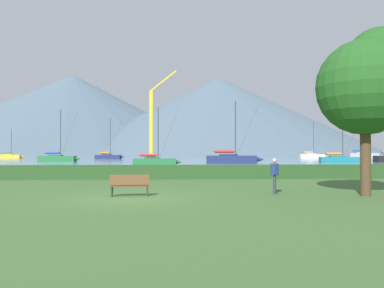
{
  "coord_description": "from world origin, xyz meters",
  "views": [
    {
      "loc": [
        1.84,
        -16.3,
        2.02
      ],
      "look_at": [
        6.23,
        69.38,
        3.42
      ],
      "focal_mm": 36.01,
      "sensor_mm": 36.0,
      "label": 1
    }
  ],
  "objects_px": {
    "sailboat_slip_4": "(363,155)",
    "park_bench_under_tree": "(130,184)",
    "sailboat_slip_5": "(10,156)",
    "sailboat_slip_8": "(232,159)",
    "sailboat_slip_6": "(340,159)",
    "dock_crane": "(152,128)",
    "sailboat_slip_2": "(155,161)",
    "person_standing_walker": "(275,173)",
    "park_tree": "(368,81)",
    "sailboat_slip_7": "(312,156)",
    "sailboat_slip_10": "(58,158)",
    "sailboat_slip_0": "(108,156)"
  },
  "relations": [
    {
      "from": "sailboat_slip_2",
      "to": "sailboat_slip_8",
      "type": "xyz_separation_m",
      "value": [
        11.44,
        7.24,
        0.18
      ]
    },
    {
      "from": "sailboat_slip_6",
      "to": "sailboat_slip_0",
      "type": "bearing_deg",
      "value": 153.32
    },
    {
      "from": "sailboat_slip_5",
      "to": "dock_crane",
      "type": "relative_size",
      "value": 0.36
    },
    {
      "from": "sailboat_slip_2",
      "to": "dock_crane",
      "type": "height_order",
      "value": "dock_crane"
    },
    {
      "from": "sailboat_slip_6",
      "to": "sailboat_slip_4",
      "type": "bearing_deg",
      "value": 69.61
    },
    {
      "from": "sailboat_slip_5",
      "to": "person_standing_walker",
      "type": "distance_m",
      "value": 95.49
    },
    {
      "from": "sailboat_slip_6",
      "to": "sailboat_slip_8",
      "type": "relative_size",
      "value": 0.78
    },
    {
      "from": "sailboat_slip_5",
      "to": "sailboat_slip_8",
      "type": "distance_m",
      "value": 66.25
    },
    {
      "from": "sailboat_slip_8",
      "to": "park_bench_under_tree",
      "type": "xyz_separation_m",
      "value": [
        -11.02,
        -41.59,
        -0.19
      ]
    },
    {
      "from": "sailboat_slip_0",
      "to": "sailboat_slip_7",
      "type": "distance_m",
      "value": 53.37
    },
    {
      "from": "park_bench_under_tree",
      "to": "park_tree",
      "type": "distance_m",
      "value": 11.46
    },
    {
      "from": "sailboat_slip_10",
      "to": "dock_crane",
      "type": "distance_m",
      "value": 25.17
    },
    {
      "from": "sailboat_slip_10",
      "to": "park_tree",
      "type": "relative_size",
      "value": 1.25
    },
    {
      "from": "sailboat_slip_6",
      "to": "person_standing_walker",
      "type": "relative_size",
      "value": 4.55
    },
    {
      "from": "sailboat_slip_8",
      "to": "sailboat_slip_7",
      "type": "bearing_deg",
      "value": 62.88
    },
    {
      "from": "sailboat_slip_2",
      "to": "person_standing_walker",
      "type": "bearing_deg",
      "value": -81.94
    },
    {
      "from": "park_bench_under_tree",
      "to": "sailboat_slip_0",
      "type": "bearing_deg",
      "value": 96.11
    },
    {
      "from": "sailboat_slip_6",
      "to": "park_tree",
      "type": "bearing_deg",
      "value": -102.45
    },
    {
      "from": "sailboat_slip_10",
      "to": "person_standing_walker",
      "type": "bearing_deg",
      "value": -63.83
    },
    {
      "from": "sailboat_slip_5",
      "to": "sailboat_slip_10",
      "type": "xyz_separation_m",
      "value": [
        21.29,
        -31.01,
        0.07
      ]
    },
    {
      "from": "person_standing_walker",
      "to": "dock_crane",
      "type": "relative_size",
      "value": 0.08
    },
    {
      "from": "sailboat_slip_4",
      "to": "park_bench_under_tree",
      "type": "distance_m",
      "value": 103.86
    },
    {
      "from": "sailboat_slip_5",
      "to": "person_standing_walker",
      "type": "xyz_separation_m",
      "value": [
        46.48,
        -83.42,
        0.43
      ]
    },
    {
      "from": "sailboat_slip_0",
      "to": "park_bench_under_tree",
      "type": "relative_size",
      "value": 5.6
    },
    {
      "from": "sailboat_slip_2",
      "to": "park_tree",
      "type": "relative_size",
      "value": 1.04
    },
    {
      "from": "sailboat_slip_5",
      "to": "dock_crane",
      "type": "xyz_separation_m",
      "value": [
        37.08,
        -12.52,
        6.57
      ]
    },
    {
      "from": "sailboat_slip_4",
      "to": "dock_crane",
      "type": "bearing_deg",
      "value": -161.26
    },
    {
      "from": "sailboat_slip_7",
      "to": "sailboat_slip_2",
      "type": "bearing_deg",
      "value": -121.59
    },
    {
      "from": "sailboat_slip_6",
      "to": "sailboat_slip_10",
      "type": "height_order",
      "value": "sailboat_slip_10"
    },
    {
      "from": "sailboat_slip_0",
      "to": "sailboat_slip_8",
      "type": "distance_m",
      "value": 39.96
    },
    {
      "from": "park_tree",
      "to": "dock_crane",
      "type": "height_order",
      "value": "dock_crane"
    },
    {
      "from": "sailboat_slip_7",
      "to": "person_standing_walker",
      "type": "bearing_deg",
      "value": -104.43
    },
    {
      "from": "sailboat_slip_5",
      "to": "person_standing_walker",
      "type": "bearing_deg",
      "value": -64.05
    },
    {
      "from": "sailboat_slip_5",
      "to": "dock_crane",
      "type": "distance_m",
      "value": 39.68
    },
    {
      "from": "sailboat_slip_7",
      "to": "sailboat_slip_10",
      "type": "xyz_separation_m",
      "value": [
        -57.87,
        -31.3,
        0.01
      ]
    },
    {
      "from": "sailboat_slip_5",
      "to": "sailboat_slip_10",
      "type": "bearing_deg",
      "value": -58.71
    },
    {
      "from": "sailboat_slip_4",
      "to": "park_tree",
      "type": "bearing_deg",
      "value": -113.96
    },
    {
      "from": "park_bench_under_tree",
      "to": "dock_crane",
      "type": "relative_size",
      "value": 0.08
    },
    {
      "from": "sailboat_slip_0",
      "to": "sailboat_slip_2",
      "type": "distance_m",
      "value": 41.15
    },
    {
      "from": "sailboat_slip_2",
      "to": "sailboat_slip_7",
      "type": "relative_size",
      "value": 0.82
    },
    {
      "from": "sailboat_slip_5",
      "to": "park_bench_under_tree",
      "type": "distance_m",
      "value": 92.98
    },
    {
      "from": "sailboat_slip_6",
      "to": "dock_crane",
      "type": "xyz_separation_m",
      "value": [
        -31.2,
        28.89,
        6.54
      ]
    },
    {
      "from": "sailboat_slip_2",
      "to": "sailboat_slip_10",
      "type": "height_order",
      "value": "sailboat_slip_10"
    },
    {
      "from": "park_bench_under_tree",
      "to": "park_tree",
      "type": "bearing_deg",
      "value": -6.4
    },
    {
      "from": "sailboat_slip_5",
      "to": "sailboat_slip_8",
      "type": "height_order",
      "value": "sailboat_slip_8"
    },
    {
      "from": "sailboat_slip_4",
      "to": "dock_crane",
      "type": "distance_m",
      "value": 60.61
    },
    {
      "from": "sailboat_slip_2",
      "to": "sailboat_slip_7",
      "type": "distance_m",
      "value": 63.78
    },
    {
      "from": "sailboat_slip_5",
      "to": "park_tree",
      "type": "xyz_separation_m",
      "value": [
        50.4,
        -84.44,
        4.53
      ]
    },
    {
      "from": "sailboat_slip_8",
      "to": "dock_crane",
      "type": "height_order",
      "value": "dock_crane"
    },
    {
      "from": "sailboat_slip_7",
      "to": "park_bench_under_tree",
      "type": "height_order",
      "value": "sailboat_slip_7"
    }
  ]
}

